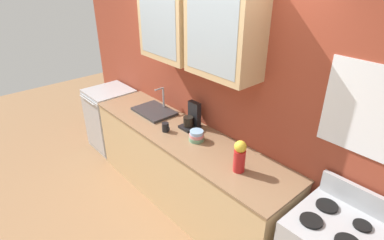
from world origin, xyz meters
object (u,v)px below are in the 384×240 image
at_px(bowl_stack, 197,136).
at_px(coffee_maker, 192,118).
at_px(vase, 240,156).
at_px(dishwasher, 112,118).
at_px(cup_near_sink, 166,127).
at_px(sink_faucet, 154,111).

height_order(bowl_stack, coffee_maker, coffee_maker).
bearing_deg(coffee_maker, vase, -13.96).
xyz_separation_m(bowl_stack, dishwasher, (-1.87, -0.03, -0.51)).
height_order(cup_near_sink, dishwasher, cup_near_sink).
xyz_separation_m(sink_faucet, bowl_stack, (0.84, -0.06, 0.03)).
relative_size(sink_faucet, dishwasher, 0.56).
bearing_deg(cup_near_sink, vase, 3.33).
xyz_separation_m(vase, dishwasher, (-2.50, 0.04, -0.61)).
height_order(vase, dishwasher, vase).
bearing_deg(sink_faucet, coffee_maker, 9.09).
height_order(sink_faucet, bowl_stack, sink_faucet).
relative_size(cup_near_sink, dishwasher, 0.13).
height_order(bowl_stack, vase, vase).
relative_size(sink_faucet, bowl_stack, 3.17).
relative_size(bowl_stack, vase, 0.53).
bearing_deg(coffee_maker, cup_near_sink, -112.26).
relative_size(vase, dishwasher, 0.33).
relative_size(cup_near_sink, coffee_maker, 0.39).
bearing_deg(dishwasher, cup_near_sink, -3.73).
bearing_deg(vase, dishwasher, 179.08).
bearing_deg(vase, cup_near_sink, -176.67).
relative_size(bowl_stack, dishwasher, 0.18).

